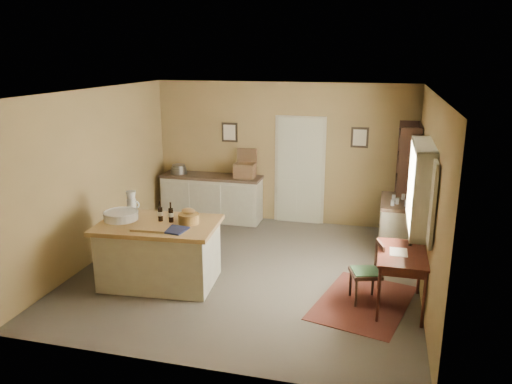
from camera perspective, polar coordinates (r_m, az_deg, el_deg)
ground at (r=7.73m, az=-0.85°, el=-8.96°), size 5.00×5.00×0.00m
wall_back at (r=9.65m, az=3.01°, el=4.44°), size 5.00×0.10×2.70m
wall_front at (r=5.03m, az=-8.43°, el=-6.34°), size 5.00×0.10×2.70m
wall_left at (r=8.27m, az=-17.85°, el=1.81°), size 0.10×5.00×2.70m
wall_right at (r=7.07m, az=19.07°, el=-0.57°), size 0.10×5.00×2.70m
ceiling at (r=7.05m, az=-0.94°, el=11.42°), size 5.00×5.00×0.00m
door at (r=9.62m, az=5.00°, el=2.57°), size 0.97×0.06×2.11m
framed_prints at (r=9.53m, az=4.20°, el=6.53°), size 2.82×0.02×0.38m
window at (r=6.82m, az=18.69°, el=0.63°), size 0.25×1.99×1.12m
work_island at (r=7.31m, az=-11.03°, el=-6.65°), size 1.75×1.22×1.20m
sideboard at (r=9.92m, az=-5.02°, el=-0.46°), size 1.99×0.57×1.18m
rug at (r=6.96m, az=12.14°, el=-12.23°), size 1.46×1.82×0.01m
writing_desk at (r=6.69m, az=16.35°, el=-7.38°), size 0.61×1.00×0.82m
desk_chair at (r=6.83m, az=12.41°, el=-9.04°), size 0.48×0.48×0.82m
right_cabinet at (r=8.57m, az=15.92°, el=-3.79°), size 0.60×1.07×0.99m
shelving_unit at (r=9.07m, az=17.08°, el=0.95°), size 0.35×0.93×2.06m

